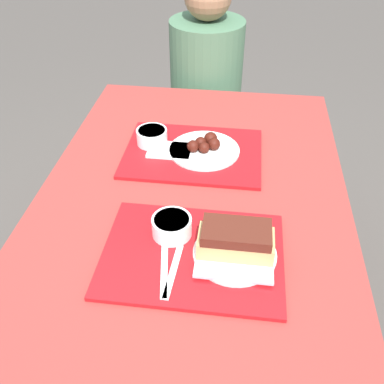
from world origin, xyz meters
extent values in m
plane|color=#4C4742|center=(0.00, 0.00, 0.00)|extent=(12.00, 12.00, 0.00)
cube|color=maroon|center=(0.00, 0.00, 0.74)|extent=(0.92, 1.51, 0.04)
cylinder|color=maroon|center=(-0.40, 0.68, 0.36)|extent=(0.07, 0.07, 0.72)
cylinder|color=maroon|center=(0.40, 0.68, 0.36)|extent=(0.07, 0.07, 0.72)
cube|color=maroon|center=(0.00, 0.98, 0.46)|extent=(0.88, 0.28, 0.04)
cylinder|color=maroon|center=(-0.38, 0.98, 0.22)|extent=(0.06, 0.06, 0.44)
cylinder|color=maroon|center=(0.38, 0.98, 0.22)|extent=(0.06, 0.06, 0.44)
cube|color=#B21419|center=(0.03, -0.19, 0.76)|extent=(0.45, 0.34, 0.01)
cube|color=#B21419|center=(-0.02, 0.26, 0.76)|extent=(0.45, 0.34, 0.01)
cylinder|color=white|center=(-0.03, -0.13, 0.80)|extent=(0.10, 0.10, 0.05)
cylinder|color=beige|center=(-0.03, -0.13, 0.82)|extent=(0.09, 0.09, 0.01)
cylinder|color=white|center=(0.14, -0.18, 0.77)|extent=(0.21, 0.21, 0.01)
cube|color=silver|center=(0.14, -0.18, 0.78)|extent=(0.19, 0.19, 0.01)
cube|color=tan|center=(0.14, -0.18, 0.81)|extent=(0.19, 0.09, 0.05)
cube|color=#4C1E14|center=(0.14, -0.18, 0.85)|extent=(0.17, 0.09, 0.03)
cube|color=white|center=(-0.03, -0.26, 0.77)|extent=(0.04, 0.17, 0.00)
cube|color=white|center=(-0.01, -0.26, 0.77)|extent=(0.03, 0.17, 0.00)
cylinder|color=white|center=(-0.17, 0.30, 0.80)|extent=(0.10, 0.10, 0.05)
cylinder|color=beige|center=(-0.17, 0.30, 0.82)|extent=(0.09, 0.09, 0.01)
cylinder|color=white|center=(0.01, 0.27, 0.77)|extent=(0.24, 0.24, 0.01)
sphere|color=#42140C|center=(0.05, 0.27, 0.80)|extent=(0.04, 0.04, 0.04)
sphere|color=#42140C|center=(0.03, 0.30, 0.80)|extent=(0.05, 0.05, 0.05)
sphere|color=#42140C|center=(0.00, 0.28, 0.80)|extent=(0.04, 0.04, 0.04)
sphere|color=#42140C|center=(-0.02, 0.25, 0.80)|extent=(0.04, 0.04, 0.04)
sphere|color=#42140C|center=(0.01, 0.25, 0.80)|extent=(0.04, 0.04, 0.04)
cube|color=white|center=(-0.10, 0.26, 0.77)|extent=(0.14, 0.10, 0.01)
cylinder|color=#477051|center=(-0.05, 0.98, 0.73)|extent=(0.34, 0.34, 0.50)
camera|label=1|loc=(0.12, -0.92, 1.57)|focal=40.00mm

